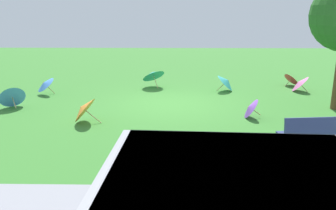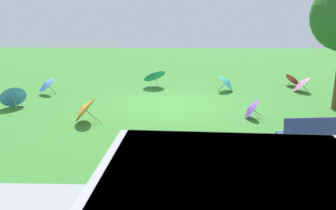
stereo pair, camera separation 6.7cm
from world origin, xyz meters
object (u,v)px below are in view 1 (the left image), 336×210
parasol_pink_1 (299,83)px  parasol_red_0 (292,79)px  parasol_purple_1 (250,108)px  parasol_teal_1 (153,74)px  parasol_orange_0 (83,108)px  parasol_blue_0 (12,96)px  parasol_blue_1 (45,84)px  parasol_teal_0 (227,82)px  park_bench (317,135)px

parasol_pink_1 → parasol_red_0: bearing=-93.7°
parasol_purple_1 → parasol_teal_1: bearing=-53.7°
parasol_orange_0 → parasol_red_0: 9.28m
parasol_red_0 → parasol_blue_0: 11.04m
parasol_orange_0 → parasol_teal_1: bearing=-108.9°
parasol_teal_1 → parasol_blue_0: (4.44, 3.29, -0.16)m
parasol_blue_1 → parasol_orange_0: bearing=124.9°
parasol_purple_1 → parasol_red_0: (-2.82, -4.69, 0.01)m
parasol_pink_1 → parasol_teal_1: bearing=-6.4°
parasol_teal_0 → parasol_red_0: size_ratio=1.12×
parasol_blue_0 → parasol_orange_0: bearing=150.4°
parasol_teal_1 → parasol_blue_0: bearing=36.5°
parasol_red_0 → parasol_blue_0: bearing=19.6°
parasol_teal_0 → parasol_purple_1: size_ratio=1.32×
park_bench → parasol_blue_1: 9.76m
parasol_red_0 → parasol_orange_0: bearing=34.7°
parasol_pink_1 → parasol_red_0: 1.08m
parasol_purple_1 → parasol_blue_0: (7.58, -0.98, 0.09)m
parasol_orange_0 → parasol_red_0: bearing=-145.3°
parasol_purple_1 → parasol_orange_0: 4.85m
park_bench → parasol_red_0: park_bench is taller
parasol_pink_1 → parasol_orange_0: parasol_orange_0 is taller
parasol_teal_1 → parasol_blue_1: size_ratio=1.31×
parasol_pink_1 → parasol_red_0: parasol_pink_1 is taller
park_bench → parasol_pink_1: size_ratio=1.67×
parasol_orange_0 → parasol_red_0: (-7.63, -5.28, -0.11)m
parasol_purple_1 → parasol_blue_1: parasol_blue_1 is taller
parasol_teal_1 → parasol_red_0: bearing=-176.0°
parasol_red_0 → parasol_blue_0: parasol_blue_0 is taller
parasol_teal_0 → parasol_purple_1: bearing=92.4°
parasol_teal_0 → parasol_teal_1: size_ratio=0.72×
parasol_teal_0 → parasol_orange_0: 6.25m
parasol_orange_0 → parasol_teal_1: parasol_teal_1 is taller
parasol_purple_1 → parasol_blue_0: parasol_blue_0 is taller
parasol_pink_1 → parasol_purple_1: bearing=52.7°
parasol_pink_1 → parasol_blue_1: size_ratio=0.99×
parasol_orange_0 → parasol_teal_1: size_ratio=0.70×
park_bench → parasol_teal_0: (1.00, -6.31, -0.07)m
parasol_orange_0 → parasol_pink_1: bearing=-150.9°
parasol_orange_0 → parasol_teal_1: 5.15m
parasol_teal_1 → parasol_orange_0: bearing=71.1°
parasol_orange_0 → parasol_blue_1: parasol_orange_0 is taller
parasol_blue_1 → parasol_pink_1: bearing=-175.4°
parasol_teal_0 → parasol_teal_1: parasol_teal_1 is taller
parasol_teal_1 → parasol_red_0: size_ratio=1.57×
parasol_orange_0 → parasol_teal_0: bearing=-138.2°
parasol_blue_0 → parasol_teal_1: bearing=-143.5°
parasol_teal_0 → parasol_orange_0: (4.66, 4.17, 0.03)m
parasol_teal_0 → parasol_red_0: bearing=-159.5°
parasol_teal_0 → parasol_red_0: 3.17m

